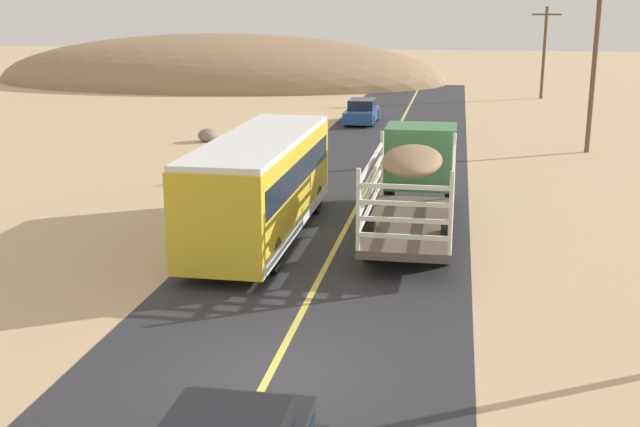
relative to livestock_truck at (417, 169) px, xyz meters
name	(u,v)px	position (x,y,z in m)	size (l,w,h in m)	color
ground_plane	(271,373)	(-2.20, -12.09, -1.79)	(240.00, 240.00, 0.00)	tan
road_surface	(271,372)	(-2.20, -12.09, -1.78)	(8.00, 120.00, 0.02)	#2D2D33
road_centre_line	(271,372)	(-2.20, -12.09, -1.77)	(0.16, 117.60, 0.00)	#D8CC4C
livestock_truck	(417,169)	(0.00, 0.00, 0.00)	(2.53, 9.70, 3.02)	#3F7F4C
bus	(262,184)	(-4.63, -2.96, -0.04)	(2.54, 10.00, 3.21)	gold
car_far	(362,112)	(-4.59, 22.40, -1.10)	(1.80, 4.40, 1.46)	#264C8C
power_pole_mid	(594,62)	(7.69, 14.44, 2.62)	(2.20, 0.24, 8.23)	brown
power_pole_far	(544,49)	(7.69, 38.30, 2.00)	(2.20, 0.24, 7.02)	brown
boulder_near_shoulder	(207,135)	(-11.93, 14.24, -1.45)	(1.02, 1.20, 0.69)	#756656
distant_hill	(219,81)	(-21.77, 48.54, -1.79)	(43.84, 26.51, 9.01)	#957553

